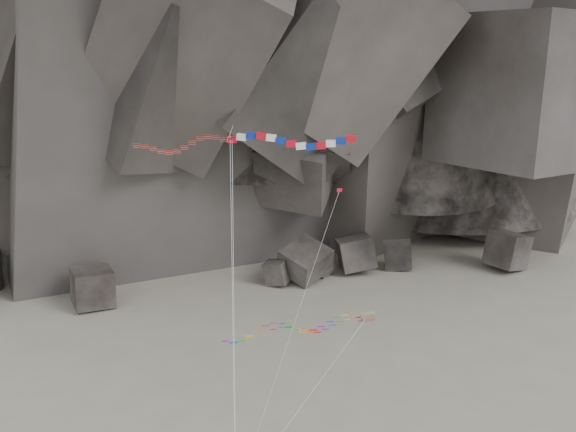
{
  "coord_description": "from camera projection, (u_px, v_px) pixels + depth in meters",
  "views": [
    {
      "loc": [
        -3.05,
        -53.26,
        34.45
      ],
      "look_at": [
        2.35,
        6.0,
        18.11
      ],
      "focal_mm": 40.0,
      "sensor_mm": 36.0,
      "label": 1
    }
  ],
  "objects": [
    {
      "name": "delta_kite",
      "position": [
        177.0,
        144.0,
        53.9
      ],
      "size": [
        9.05,
        14.65,
        26.26
      ],
      "rotation": [
        0.0,
        0.0,
        -0.17
      ],
      "color": "red",
      "rests_on": "ground"
    },
    {
      "name": "banner_kite",
      "position": [
        290.0,
        142.0,
        54.76
      ],
      "size": [
        10.98,
        15.23,
        25.39
      ],
      "rotation": [
        0.0,
        0.0,
        -0.25
      ],
      "color": "red",
      "rests_on": "ground"
    },
    {
      "name": "boulder_field",
      "position": [
        209.0,
        271.0,
        92.32
      ],
      "size": [
        86.69,
        15.98,
        7.33
      ],
      "color": "#47423F",
      "rests_on": "ground"
    },
    {
      "name": "parafoil_kite",
      "position": [
        291.0,
        328.0,
        57.52
      ],
      "size": [
        14.37,
        12.05,
        9.32
      ],
      "rotation": [
        0.0,
        0.0,
        -0.05
      ],
      "color": "#EBEE0D",
      "rests_on": "ground"
    },
    {
      "name": "pennant_kite",
      "position": [
        313.0,
        269.0,
        53.14
      ],
      "size": [
        9.77,
        12.33,
        20.7
      ],
      "rotation": [
        0.0,
        0.0,
        0.32
      ],
      "color": "red",
      "rests_on": "ground"
    },
    {
      "name": "ground",
      "position": [
        269.0,
        418.0,
        60.53
      ],
      "size": [
        260.0,
        260.0,
        0.0
      ],
      "primitive_type": "plane",
      "color": "gray",
      "rests_on": "ground"
    }
  ]
}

